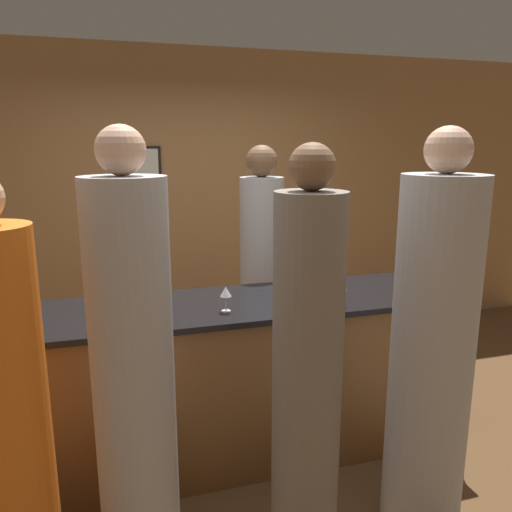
# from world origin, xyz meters

# --- Properties ---
(ground_plane) EXTENTS (14.00, 14.00, 0.00)m
(ground_plane) POSITION_xyz_m (0.00, 0.00, 0.00)
(ground_plane) COLOR brown
(back_wall) EXTENTS (8.00, 0.08, 2.80)m
(back_wall) POSITION_xyz_m (-0.00, 1.97, 1.40)
(back_wall) COLOR #A37547
(back_wall) RESTS_ON ground_plane
(bar_counter) EXTENTS (2.77, 0.72, 1.01)m
(bar_counter) POSITION_xyz_m (0.00, 0.00, 0.51)
(bar_counter) COLOR brown
(bar_counter) RESTS_ON ground_plane
(bartender) EXTENTS (0.32, 0.32, 1.93)m
(bartender) POSITION_xyz_m (0.38, 0.73, 0.91)
(bartender) COLOR #B2B2B7
(bartender) RESTS_ON ground_plane
(guest_0) EXTENTS (0.40, 0.40, 2.01)m
(guest_0) POSITION_xyz_m (0.77, -0.83, 0.93)
(guest_0) COLOR #B2B2B7
(guest_0) RESTS_ON ground_plane
(guest_1) EXTENTS (0.36, 0.36, 2.01)m
(guest_1) POSITION_xyz_m (-0.64, -0.70, 0.94)
(guest_1) COLOR #B2B2B7
(guest_1) RESTS_ON ground_plane
(guest_2) EXTENTS (0.33, 0.33, 1.94)m
(guest_2) POSITION_xyz_m (0.14, -0.79, 0.91)
(guest_2) COLOR gray
(guest_2) RESTS_ON ground_plane
(guest_3) EXTENTS (0.37, 0.37, 1.84)m
(guest_3) POSITION_xyz_m (-1.16, -0.77, 0.85)
(guest_3) COLOR orange
(guest_3) RESTS_ON ground_plane
(wine_bottle_0) EXTENTS (0.08, 0.08, 0.30)m
(wine_bottle_0) POSITION_xyz_m (-0.75, 0.17, 1.13)
(wine_bottle_0) COLOR black
(wine_bottle_0) RESTS_ON bar_counter
(wine_glass_0) EXTENTS (0.08, 0.08, 0.16)m
(wine_glass_0) POSITION_xyz_m (0.56, -0.24, 1.13)
(wine_glass_0) COLOR silver
(wine_glass_0) RESTS_ON bar_counter
(wine_glass_1) EXTENTS (0.06, 0.06, 0.16)m
(wine_glass_1) POSITION_xyz_m (1.24, -0.25, 1.13)
(wine_glass_1) COLOR silver
(wine_glass_1) RESTS_ON bar_counter
(wine_glass_2) EXTENTS (0.06, 0.06, 0.14)m
(wine_glass_2) POSITION_xyz_m (-0.10, -0.15, 1.12)
(wine_glass_2) COLOR silver
(wine_glass_2) RESTS_ON bar_counter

